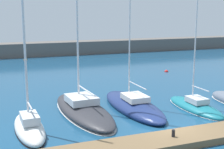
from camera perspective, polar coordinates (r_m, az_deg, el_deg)
ground_plane at (r=21.60m, az=10.40°, el=-10.06°), size 120.00×120.00×0.00m
dock_pier at (r=20.14m, az=13.08°, el=-11.09°), size 22.23×2.33×0.44m
breakwater_seawall at (r=59.33m, az=-10.57°, el=4.61°), size 108.00×3.91×2.42m
sailboat_white_nearest at (r=21.72m, az=-14.66°, el=-9.00°), size 2.00×6.22×13.93m
sailboat_charcoal_second at (r=24.88m, az=-5.24°, el=-6.09°), size 3.71×10.45×19.85m
sailboat_navy_third at (r=26.01m, az=3.82°, el=-5.43°), size 3.01×9.48×20.29m
sailboat_teal_fourth at (r=26.84m, az=14.72°, el=-5.58°), size 2.25×6.67×10.53m
mooring_buoy_orange at (r=54.23m, az=-15.30°, el=2.51°), size 0.59×0.59×0.59m
mooring_buoy_red at (r=42.65m, az=9.75°, el=0.50°), size 0.51×0.51×0.51m
dock_bollard at (r=19.53m, az=10.97°, el=-10.32°), size 0.20×0.20×0.44m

